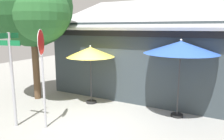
{
  "coord_description": "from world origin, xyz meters",
  "views": [
    {
      "loc": [
        4.07,
        -5.91,
        3.16
      ],
      "look_at": [
        0.18,
        1.2,
        1.6
      ],
      "focal_mm": 35.65,
      "sensor_mm": 36.0,
      "label": 1
    }
  ],
  "objects_px": {
    "patio_umbrella_mustard_left": "(90,53)",
    "patio_umbrella_royal_blue_center": "(181,48)",
    "shade_tree": "(34,8)",
    "street_sign_post": "(12,71)",
    "stop_sign": "(42,60)"
  },
  "relations": [
    {
      "from": "patio_umbrella_mustard_left",
      "to": "patio_umbrella_royal_blue_center",
      "type": "relative_size",
      "value": 0.88
    },
    {
      "from": "patio_umbrella_mustard_left",
      "to": "shade_tree",
      "type": "distance_m",
      "value": 2.99
    },
    {
      "from": "street_sign_post",
      "to": "stop_sign",
      "type": "xyz_separation_m",
      "value": [
        0.92,
        0.39,
        0.35
      ]
    },
    {
      "from": "street_sign_post",
      "to": "patio_umbrella_mustard_left",
      "type": "relative_size",
      "value": 1.23
    },
    {
      "from": "stop_sign",
      "to": "patio_umbrella_mustard_left",
      "type": "xyz_separation_m",
      "value": [
        -0.04,
        2.67,
        -0.03
      ]
    },
    {
      "from": "patio_umbrella_royal_blue_center",
      "to": "shade_tree",
      "type": "xyz_separation_m",
      "value": [
        -5.8,
        -0.99,
        1.48
      ]
    },
    {
      "from": "street_sign_post",
      "to": "patio_umbrella_mustard_left",
      "type": "xyz_separation_m",
      "value": [
        0.88,
        3.06,
        0.32
      ]
    },
    {
      "from": "patio_umbrella_mustard_left",
      "to": "shade_tree",
      "type": "relative_size",
      "value": 0.42
    },
    {
      "from": "stop_sign",
      "to": "patio_umbrella_mustard_left",
      "type": "relative_size",
      "value": 1.27
    },
    {
      "from": "street_sign_post",
      "to": "shade_tree",
      "type": "relative_size",
      "value": 0.52
    },
    {
      "from": "stop_sign",
      "to": "patio_umbrella_mustard_left",
      "type": "bearing_deg",
      "value": 90.91
    },
    {
      "from": "street_sign_post",
      "to": "stop_sign",
      "type": "relative_size",
      "value": 0.97
    },
    {
      "from": "patio_umbrella_mustard_left",
      "to": "patio_umbrella_royal_blue_center",
      "type": "distance_m",
      "value": 3.56
    },
    {
      "from": "shade_tree",
      "to": "patio_umbrella_royal_blue_center",
      "type": "bearing_deg",
      "value": 9.73
    },
    {
      "from": "stop_sign",
      "to": "shade_tree",
      "type": "xyz_separation_m",
      "value": [
        -2.31,
        1.93,
        1.78
      ]
    }
  ]
}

